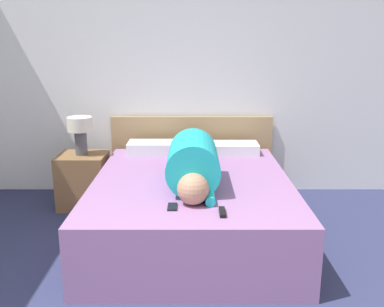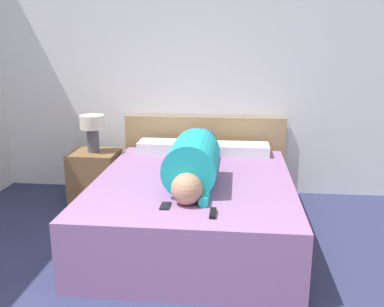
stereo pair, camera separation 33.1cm
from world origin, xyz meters
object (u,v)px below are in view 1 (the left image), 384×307
object	(u,v)px
bed	(192,207)
pillow_near_headboard	(160,148)
pillow_second	(228,148)
person_lying	(193,159)
nightstand	(84,180)
tv_remote	(223,212)
cell_phone	(173,207)
table_lamp	(80,130)

from	to	relation	value
bed	pillow_near_headboard	bearing A→B (deg)	111.37
pillow_near_headboard	pillow_second	world-z (taller)	pillow_near_headboard
bed	person_lying	xyz separation A→B (m)	(0.01, -0.02, 0.42)
nightstand	pillow_near_headboard	world-z (taller)	pillow_near_headboard
tv_remote	pillow_near_headboard	bearing A→B (deg)	108.30
nightstand	cell_phone	size ratio (longest dim) A/B	4.07
bed	nightstand	distance (m)	1.28
nightstand	person_lying	world-z (taller)	person_lying
bed	table_lamp	size ratio (longest dim) A/B	5.38
bed	table_lamp	bearing A→B (deg)	147.46
pillow_second	cell_phone	world-z (taller)	pillow_second
table_lamp	pillow_near_headboard	size ratio (longest dim) A/B	0.58
nightstand	pillow_near_headboard	xyz separation A→B (m)	(0.76, 0.13, 0.30)
person_lying	pillow_second	bearing A→B (deg)	67.25
table_lamp	person_lying	distance (m)	1.30
nightstand	pillow_near_headboard	distance (m)	0.83
table_lamp	cell_phone	size ratio (longest dim) A/B	2.86
nightstand	pillow_near_headboard	bearing A→B (deg)	10.10
tv_remote	cell_phone	bearing A→B (deg)	161.92
nightstand	tv_remote	world-z (taller)	tv_remote
nightstand	cell_phone	bearing A→B (deg)	-54.64
nightstand	cell_phone	xyz separation A→B (m)	(0.95, -1.34, 0.25)
cell_phone	tv_remote	bearing A→B (deg)	-18.08
person_lying	tv_remote	bearing A→B (deg)	-75.55
bed	pillow_near_headboard	distance (m)	0.94
tv_remote	cell_phone	xyz separation A→B (m)	(-0.33, 0.11, -0.01)
nightstand	pillow_second	bearing A→B (deg)	5.34
bed	table_lamp	world-z (taller)	table_lamp
person_lying	pillow_near_headboard	bearing A→B (deg)	111.53
table_lamp	tv_remote	bearing A→B (deg)	-48.46
nightstand	table_lamp	xyz separation A→B (m)	(-0.00, 0.00, 0.51)
person_lying	cell_phone	distance (m)	0.66
person_lying	cell_phone	xyz separation A→B (m)	(-0.14, -0.63, -0.16)
cell_phone	table_lamp	bearing A→B (deg)	125.36
pillow_second	table_lamp	bearing A→B (deg)	-174.66
pillow_near_headboard	tv_remote	world-z (taller)	pillow_near_headboard
nightstand	cell_phone	distance (m)	1.66
nightstand	table_lamp	world-z (taller)	table_lamp
tv_remote	table_lamp	bearing A→B (deg)	131.54
bed	person_lying	world-z (taller)	person_lying
person_lying	pillow_second	distance (m)	0.92
pillow_second	cell_phone	distance (m)	1.55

